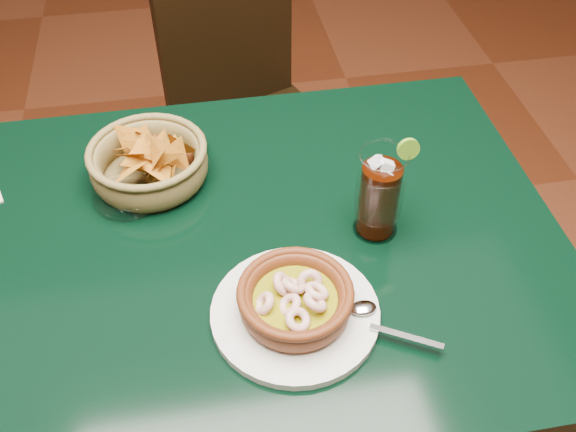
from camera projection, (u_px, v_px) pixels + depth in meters
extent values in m
cube|color=black|center=(203.00, 252.00, 1.07)|extent=(1.20, 0.80, 0.04)
cylinder|color=black|center=(418.00, 224.00, 1.64)|extent=(0.06, 0.06, 0.71)
cube|color=black|center=(264.00, 143.00, 1.75)|extent=(0.52, 0.52, 0.04)
cylinder|color=black|center=(242.00, 261.00, 1.73)|extent=(0.03, 0.03, 0.43)
cylinder|color=black|center=(346.00, 214.00, 1.86)|extent=(0.03, 0.03, 0.43)
cylinder|color=black|center=(188.00, 187.00, 1.94)|extent=(0.03, 0.03, 0.43)
cylinder|color=black|center=(285.00, 149.00, 2.07)|extent=(0.03, 0.03, 0.43)
cube|color=black|center=(227.00, 38.00, 1.69)|extent=(0.37, 0.17, 0.42)
cylinder|color=silver|center=(295.00, 313.00, 0.95)|extent=(0.25, 0.25, 0.01)
cylinder|color=#53230E|center=(295.00, 308.00, 0.94)|extent=(0.15, 0.15, 0.01)
torus|color=#53230E|center=(295.00, 301.00, 0.93)|extent=(0.19, 0.19, 0.04)
torus|color=#53230E|center=(295.00, 292.00, 0.91)|extent=(0.17, 0.17, 0.01)
cylinder|color=#75720A|center=(295.00, 299.00, 0.92)|extent=(0.13, 0.13, 0.01)
torus|color=beige|center=(317.00, 291.00, 0.92)|extent=(0.04, 0.04, 0.04)
torus|color=beige|center=(310.00, 281.00, 0.93)|extent=(0.04, 0.03, 0.04)
torus|color=beige|center=(293.00, 285.00, 0.92)|extent=(0.05, 0.05, 0.04)
torus|color=beige|center=(282.00, 284.00, 0.93)|extent=(0.04, 0.04, 0.04)
torus|color=beige|center=(264.00, 304.00, 0.91)|extent=(0.03, 0.04, 0.04)
torus|color=beige|center=(290.00, 305.00, 0.91)|extent=(0.05, 0.05, 0.04)
torus|color=beige|center=(298.00, 320.00, 0.89)|extent=(0.04, 0.04, 0.03)
torus|color=beige|center=(315.00, 302.00, 0.90)|extent=(0.05, 0.05, 0.04)
cube|color=silver|center=(406.00, 336.00, 0.91)|extent=(0.10, 0.06, 0.00)
ellipsoid|color=silver|center=(363.00, 308.00, 0.94)|extent=(0.04, 0.03, 0.01)
cylinder|color=olive|center=(152.00, 177.00, 1.16)|extent=(0.18, 0.18, 0.01)
torus|color=olive|center=(149.00, 164.00, 1.14)|extent=(0.24, 0.24, 0.06)
torus|color=olive|center=(146.00, 150.00, 1.12)|extent=(0.21, 0.21, 0.01)
cone|color=#B36817|center=(131.00, 157.00, 1.16)|extent=(0.09, 0.07, 0.08)
cone|color=#B36817|center=(148.00, 145.00, 1.11)|extent=(0.07, 0.09, 0.07)
cone|color=#B36817|center=(162.00, 153.00, 1.08)|extent=(0.10, 0.03, 0.10)
cone|color=#B36817|center=(159.00, 171.00, 1.08)|extent=(0.08, 0.09, 0.04)
cone|color=#B36817|center=(160.00, 168.00, 1.10)|extent=(0.06, 0.10, 0.09)
cone|color=#B36817|center=(146.00, 171.00, 1.12)|extent=(0.08, 0.08, 0.07)
cone|color=#B36817|center=(148.00, 161.00, 1.14)|extent=(0.11, 0.09, 0.07)
cone|color=#B36817|center=(168.00, 145.00, 1.15)|extent=(0.10, 0.11, 0.04)
cone|color=#B36817|center=(144.00, 134.00, 1.13)|extent=(0.09, 0.08, 0.07)
cone|color=#B36817|center=(129.00, 169.00, 1.08)|extent=(0.09, 0.09, 0.05)
cone|color=#B36817|center=(175.00, 156.00, 1.10)|extent=(0.10, 0.05, 0.09)
cone|color=#B36817|center=(141.00, 157.00, 1.08)|extent=(0.09, 0.07, 0.08)
cone|color=#B36817|center=(170.00, 160.00, 1.12)|extent=(0.08, 0.09, 0.06)
cone|color=#B36817|center=(130.00, 138.00, 1.16)|extent=(0.11, 0.05, 0.10)
cone|color=#B36817|center=(147.00, 164.00, 1.14)|extent=(0.03, 0.09, 0.09)
cone|color=#B36817|center=(136.00, 142.00, 1.11)|extent=(0.09, 0.08, 0.08)
cone|color=#B36817|center=(157.00, 161.00, 1.13)|extent=(0.06, 0.09, 0.10)
cone|color=#B36817|center=(181.00, 146.00, 1.15)|extent=(0.10, 0.05, 0.10)
cone|color=#B36817|center=(140.00, 160.00, 1.13)|extent=(0.05, 0.10, 0.10)
cone|color=#B36817|center=(133.00, 155.00, 1.08)|extent=(0.11, 0.08, 0.08)
cone|color=#B36817|center=(124.00, 148.00, 1.13)|extent=(0.10, 0.08, 0.07)
cone|color=#B36817|center=(158.00, 146.00, 1.17)|extent=(0.07, 0.08, 0.08)
cone|color=#B36817|center=(160.00, 150.00, 1.09)|extent=(0.09, 0.06, 0.10)
cone|color=#B36817|center=(156.00, 158.00, 1.08)|extent=(0.07, 0.10, 0.08)
cylinder|color=#53230E|center=(179.00, 152.00, 1.22)|extent=(0.09, 0.09, 0.01)
torus|color=#53230E|center=(178.00, 145.00, 1.20)|extent=(0.12, 0.12, 0.04)
cylinder|color=#2A430D|center=(178.00, 142.00, 1.20)|extent=(0.07, 0.07, 0.01)
sphere|color=#2A430D|center=(180.00, 141.00, 1.19)|extent=(0.02, 0.02, 0.02)
sphere|color=#2A430D|center=(181.00, 141.00, 1.19)|extent=(0.02, 0.02, 0.02)
sphere|color=#2A430D|center=(186.00, 135.00, 1.21)|extent=(0.02, 0.02, 0.02)
sphere|color=#2A430D|center=(175.00, 137.00, 1.20)|extent=(0.02, 0.02, 0.02)
sphere|color=#2A430D|center=(174.00, 135.00, 1.21)|extent=(0.02, 0.02, 0.02)
cylinder|color=white|center=(375.00, 227.00, 1.08)|extent=(0.07, 0.07, 0.01)
torus|color=white|center=(379.00, 193.00, 1.02)|extent=(0.16, 0.16, 0.09)
cylinder|color=black|center=(379.00, 199.00, 1.03)|extent=(0.06, 0.06, 0.13)
cube|color=silver|center=(391.00, 179.00, 0.98)|extent=(0.03, 0.03, 0.03)
cube|color=silver|center=(386.00, 173.00, 0.99)|extent=(0.02, 0.03, 0.03)
cube|color=silver|center=(387.00, 167.00, 0.98)|extent=(0.03, 0.02, 0.03)
cube|color=silver|center=(377.00, 163.00, 0.99)|extent=(0.03, 0.03, 0.03)
cube|color=silver|center=(385.00, 175.00, 1.01)|extent=(0.03, 0.03, 0.03)
cube|color=silver|center=(387.00, 176.00, 1.00)|extent=(0.02, 0.02, 0.02)
torus|color=white|center=(385.00, 155.00, 0.96)|extent=(0.08, 0.08, 0.00)
cylinder|color=#59901D|center=(408.00, 149.00, 0.96)|extent=(0.03, 0.01, 0.04)
cylinder|color=white|center=(128.00, 200.00, 1.12)|extent=(0.10, 0.10, 0.01)
torus|color=white|center=(127.00, 195.00, 1.11)|extent=(0.13, 0.13, 0.03)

